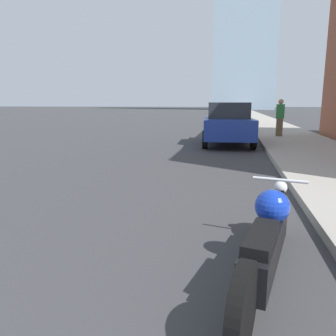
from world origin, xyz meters
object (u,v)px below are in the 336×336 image
at_px(parked_car_blue, 228,124).
at_px(motorcycle, 267,238).
at_px(pedestrian, 280,117).
at_px(parked_car_red, 233,114).
at_px(parked_car_yellow, 235,111).

bearing_deg(parked_car_blue, motorcycle, -90.54).
relative_size(parked_car_blue, pedestrian, 2.57).
bearing_deg(parked_car_blue, pedestrian, 44.68).
bearing_deg(parked_car_red, parked_car_blue, -92.72).
bearing_deg(motorcycle, pedestrian, 95.73).
relative_size(motorcycle, parked_car_yellow, 0.59).
height_order(parked_car_blue, parked_car_yellow, parked_car_yellow).
bearing_deg(motorcycle, parked_car_red, 104.52).
distance_m(motorcycle, parked_car_blue, 10.71).
bearing_deg(parked_car_yellow, parked_car_blue, -87.22).
height_order(parked_car_yellow, pedestrian, pedestrian).
bearing_deg(parked_car_blue, parked_car_red, 85.73).
xyz_separation_m(motorcycle, parked_car_yellow, (-0.29, 34.56, 0.49)).
relative_size(parked_car_red, pedestrian, 2.49).
bearing_deg(pedestrian, parked_car_yellow, 95.62).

